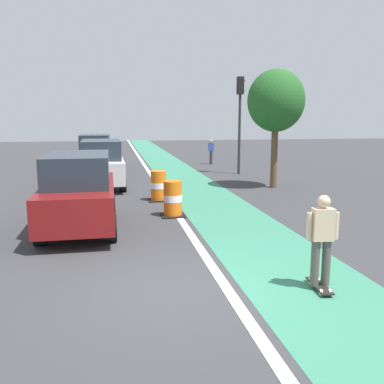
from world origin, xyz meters
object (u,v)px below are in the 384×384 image
skateboarder_on_lane (322,239)px  traffic_barrel_mid (158,186)px  parked_suv_second (102,163)px  parked_suv_third (96,152)px  street_tree_sidewalk (276,101)px  parked_suv_nearest (79,191)px  pedestrian_crossing (211,151)px  traffic_barrel_front (173,199)px  traffic_light_corner (240,108)px

skateboarder_on_lane → traffic_barrel_mid: size_ratio=1.55×
parked_suv_second → parked_suv_third: same height
parked_suv_third → street_tree_sidewalk: (7.81, -7.96, 2.63)m
parked_suv_nearest → parked_suv_second: bearing=86.6°
traffic_barrel_mid → street_tree_sidewalk: bearing=21.2°
parked_suv_third → pedestrian_crossing: bearing=13.1°
traffic_barrel_mid → street_tree_sidewalk: size_ratio=0.22×
pedestrian_crossing → street_tree_sidewalk: (0.53, -9.66, 2.80)m
traffic_barrel_front → street_tree_sidewalk: (5.03, 4.57, 3.14)m
traffic_light_corner → pedestrian_crossing: (-0.37, 5.04, -2.64)m
parked_suv_nearest → pedestrian_crossing: parked_suv_nearest is taller
traffic_barrel_front → street_tree_sidewalk: 7.49m
skateboarder_on_lane → traffic_barrel_mid: bearing=102.7°
traffic_barrel_front → parked_suv_nearest: bearing=-159.9°
parked_suv_nearest → parked_suv_third: same height
parked_suv_second → street_tree_sidewalk: (7.30, -1.54, 2.63)m
parked_suv_second → parked_suv_third: bearing=94.5°
traffic_light_corner → pedestrian_crossing: traffic_light_corner is taller
parked_suv_nearest → pedestrian_crossing: bearing=64.7°
traffic_barrel_mid → street_tree_sidewalk: street_tree_sidewalk is taller
parked_suv_second → traffic_barrel_front: bearing=-69.6°
skateboarder_on_lane → parked_suv_nearest: bearing=131.3°
skateboarder_on_lane → pedestrian_crossing: bearing=82.3°
parked_suv_third → traffic_barrel_mid: bearing=-75.4°
parked_suv_nearest → parked_suv_second: (0.42, 7.09, 0.00)m
traffic_light_corner → traffic_barrel_front: bearing=-117.9°
skateboarder_on_lane → parked_suv_nearest: size_ratio=0.37×
traffic_barrel_mid → traffic_light_corner: size_ratio=0.21×
parked_suv_nearest → traffic_barrel_front: 2.91m
pedestrian_crossing → skateboarder_on_lane: bearing=-97.7°
parked_suv_nearest → traffic_barrel_front: (2.69, 0.98, -0.50)m
parked_suv_second → traffic_light_corner: (7.14, 3.07, 2.47)m
parked_suv_second → traffic_light_corner: size_ratio=0.91×
traffic_light_corner → parked_suv_third: bearing=156.4°
skateboarder_on_lane → traffic_barrel_mid: skateboarder_on_lane is taller
parked_suv_nearest → traffic_barrel_mid: bearing=54.5°
parked_suv_nearest → parked_suv_third: 13.51m
skateboarder_on_lane → parked_suv_third: (-4.54, 18.58, 0.12)m
pedestrian_crossing → traffic_barrel_mid: bearing=-111.8°
traffic_barrel_mid → street_tree_sidewalk: 6.40m
parked_suv_nearest → traffic_barrel_mid: parked_suv_nearest is taller
parked_suv_third → street_tree_sidewalk: bearing=-45.6°
parked_suv_third → street_tree_sidewalk: size_ratio=0.93×
pedestrian_crossing → traffic_barrel_front: bearing=-107.6°
parked_suv_second → traffic_barrel_mid: parked_suv_second is taller
traffic_barrel_front → pedestrian_crossing: (4.50, 14.23, 0.33)m
skateboarder_on_lane → traffic_light_corner: 15.76m
parked_suv_nearest → pedestrian_crossing: 16.82m
parked_suv_second → parked_suv_nearest: bearing=-93.4°
parked_suv_nearest → parked_suv_third: size_ratio=1.00×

